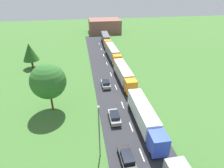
# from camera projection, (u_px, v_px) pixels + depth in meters

# --- Properties ---
(road) EXTENTS (10.00, 140.00, 0.06)m
(road) POSITION_uv_depth(u_px,v_px,m) (143.00, 157.00, 27.50)
(road) COLOR #2B2B30
(road) RESTS_ON ground
(truck_second) EXTENTS (2.50, 14.10, 3.67)m
(truck_second) POSITION_uv_depth(u_px,v_px,m) (145.00, 117.00, 32.21)
(truck_second) COLOR blue
(truck_second) RESTS_ON road
(truck_third) EXTENTS (2.74, 14.05, 3.64)m
(truck_third) POSITION_uv_depth(u_px,v_px,m) (124.00, 74.00, 47.14)
(truck_third) COLOR orange
(truck_third) RESTS_ON road
(truck_fourth) EXTENTS (2.89, 14.73, 3.73)m
(truck_fourth) POSITION_uv_depth(u_px,v_px,m) (113.00, 53.00, 61.21)
(truck_fourth) COLOR orange
(truck_fourth) RESTS_ON road
(truck_fifth) EXTENTS (2.87, 13.84, 3.69)m
(truck_fifth) POSITION_uv_depth(u_px,v_px,m) (106.00, 39.00, 76.12)
(truck_fifth) COLOR orange
(truck_fifth) RESTS_ON road
(car_third) EXTENTS (1.96, 4.42, 1.43)m
(car_third) POSITION_uv_depth(u_px,v_px,m) (127.00, 158.00, 26.50)
(car_third) COLOR black
(car_third) RESTS_ON road
(car_fourth) EXTENTS (1.80, 4.30, 1.59)m
(car_fourth) POSITION_uv_depth(u_px,v_px,m) (115.00, 117.00, 34.39)
(car_fourth) COLOR gray
(car_fourth) RESTS_ON road
(car_fifth) EXTENTS (1.93, 4.08, 1.56)m
(car_fifth) POSITION_uv_depth(u_px,v_px,m) (106.00, 84.00, 45.51)
(car_fifth) COLOR gray
(car_fifth) RESTS_ON road
(lamppost_second) EXTENTS (0.36, 0.36, 8.62)m
(lamppost_second) POSITION_uv_depth(u_px,v_px,m) (99.00, 130.00, 25.63)
(lamppost_second) COLOR slate
(lamppost_second) RESTS_ON ground
(tree_oak) EXTENTS (4.42, 4.42, 7.20)m
(tree_oak) POSITION_uv_depth(u_px,v_px,m) (30.00, 52.00, 53.89)
(tree_oak) COLOR #513823
(tree_oak) RESTS_ON ground
(tree_elm) EXTENTS (6.54, 6.54, 9.50)m
(tree_elm) POSITION_uv_depth(u_px,v_px,m) (48.00, 81.00, 34.94)
(tree_elm) COLOR #513823
(tree_elm) RESTS_ON ground
(distant_building) EXTENTS (14.82, 11.22, 6.11)m
(distant_building) POSITION_uv_depth(u_px,v_px,m) (105.00, 26.00, 94.01)
(distant_building) COLOR brown
(distant_building) RESTS_ON ground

